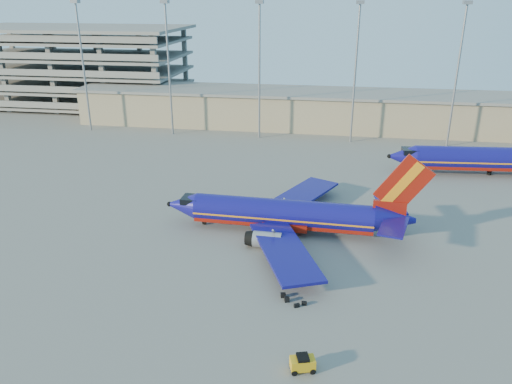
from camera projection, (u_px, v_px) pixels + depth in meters
ground at (243, 228)px, 68.16m from camera, size 220.00×220.00×0.00m
terminal_building at (330, 109)px, 118.22m from camera, size 122.00×16.00×8.50m
parking_garage at (76, 62)px, 141.06m from camera, size 62.00×32.00×21.40m
light_mast_row at (307, 58)px, 103.07m from camera, size 101.60×1.60×28.65m
aircraft_main at (289, 214)px, 66.31m from camera, size 34.83×33.52×11.80m
aircraft_second at (498, 159)px, 87.16m from camera, size 38.82×15.07×13.14m
baggage_tug at (303, 363)px, 42.17m from camera, size 2.37×1.80×1.51m
luggage_pile at (291, 300)px, 51.80m from camera, size 2.89×2.10×0.50m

